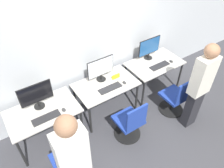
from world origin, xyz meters
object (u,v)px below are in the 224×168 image
(keyboard_right, at_px, (160,66))
(person_right, at_px, (200,85))
(office_chair_center, at_px, (130,124))
(mouse_right, at_px, (171,61))
(monitor_left, at_px, (36,95))
(keyboard_center, at_px, (110,88))
(person_left, at_px, (74,162))
(monitor_right, at_px, (149,48))
(keyboard_left, at_px, (46,118))
(monitor_center, at_px, (101,68))
(mouse_center, at_px, (124,83))
(office_chair_left, at_px, (70,164))
(mouse_left, at_px, (64,110))
(office_chair_right, at_px, (176,99))

(keyboard_right, xyz_separation_m, person_right, (-0.06, -0.98, 0.22))
(office_chair_center, height_order, mouse_right, office_chair_center)
(monitor_left, relative_size, keyboard_center, 1.21)
(person_left, relative_size, mouse_right, 19.64)
(monitor_left, distance_m, person_left, 1.35)
(keyboard_center, bearing_deg, monitor_right, 16.91)
(person_left, height_order, mouse_right, person_left)
(monitor_left, height_order, mouse_right, monitor_left)
(person_left, bearing_deg, monitor_left, 89.50)
(keyboard_left, relative_size, monitor_center, 0.83)
(keyboard_center, xyz_separation_m, office_chair_center, (0.01, -0.60, -0.38))
(person_left, bearing_deg, office_chair_center, 21.30)
(person_right, bearing_deg, mouse_center, 131.60)
(person_left, relative_size, person_right, 1.02)
(monitor_left, bearing_deg, keyboard_left, -90.00)
(office_chair_left, distance_m, monitor_right, 2.67)
(person_left, bearing_deg, mouse_left, 73.81)
(mouse_center, xyz_separation_m, office_chair_right, (0.82, -0.58, -0.39))
(office_chair_right, bearing_deg, person_right, -86.82)
(office_chair_left, relative_size, office_chair_center, 1.00)
(mouse_left, bearing_deg, office_chair_left, -111.92)
(keyboard_left, xyz_separation_m, mouse_right, (2.69, 0.01, 0.01))
(mouse_right, distance_m, office_chair_right, 0.80)
(monitor_right, distance_m, mouse_right, 0.54)
(person_left, relative_size, office_chair_center, 2.05)
(mouse_left, relative_size, keyboard_right, 0.21)
(monitor_center, distance_m, monitor_right, 1.19)
(office_chair_center, bearing_deg, keyboard_right, 27.28)
(monitor_center, height_order, keyboard_right, monitor_center)
(mouse_left, height_order, person_left, person_left)
(monitor_center, height_order, office_chair_right, monitor_center)
(keyboard_center, height_order, office_chair_right, office_chair_right)
(keyboard_center, xyz_separation_m, keyboard_right, (1.19, 0.01, 0.00))
(monitor_right, height_order, keyboard_right, monitor_right)
(monitor_left, distance_m, keyboard_center, 1.25)
(monitor_center, height_order, monitor_right, same)
(mouse_left, height_order, keyboard_right, mouse_left)
(monitor_left, relative_size, mouse_left, 5.84)
(mouse_right, relative_size, person_right, 0.05)
(mouse_left, bearing_deg, office_chair_center, -32.00)
(keyboard_left, bearing_deg, keyboard_center, 1.18)
(office_chair_left, relative_size, keyboard_right, 1.98)
(person_left, bearing_deg, keyboard_center, 41.68)
(keyboard_center, bearing_deg, mouse_left, -178.40)
(monitor_center, bearing_deg, office_chair_left, -139.21)
(monitor_center, height_order, mouse_right, monitor_center)
(office_chair_left, bearing_deg, office_chair_center, 5.23)
(keyboard_left, height_order, keyboard_right, same)
(mouse_right, height_order, office_chair_right, office_chair_right)
(monitor_right, relative_size, mouse_right, 5.84)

